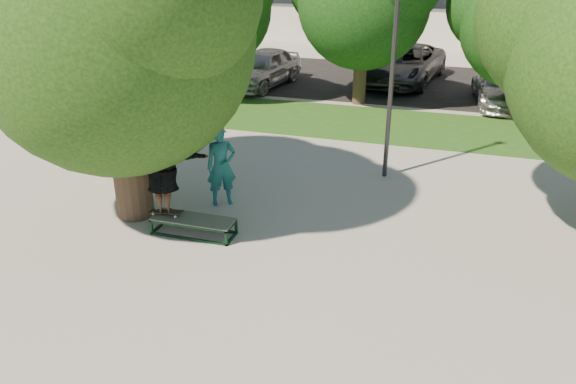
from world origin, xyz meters
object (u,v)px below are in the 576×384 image
(lamppost, at_px, (393,58))
(car_silver_b, at_px, (501,87))
(car_grey, at_px, (404,64))
(bystander, at_px, (221,166))
(tree_left, at_px, (111,17))
(car_silver_a, at_px, (262,68))
(car_dark, at_px, (384,67))
(grind_box, at_px, (194,226))

(lamppost, relative_size, car_silver_b, 1.34)
(car_grey, bearing_deg, bystander, -92.45)
(tree_left, bearing_deg, car_silver_a, 95.39)
(lamppost, height_order, bystander, lamppost)
(car_grey, bearing_deg, car_dark, -133.82)
(tree_left, xyz_separation_m, bystander, (1.79, 1.04, -3.45))
(bystander, height_order, car_silver_a, bystander)
(car_silver_a, bearing_deg, grind_box, -67.97)
(grind_box, xyz_separation_m, car_dark, (1.97, 14.92, 0.54))
(bystander, xyz_separation_m, car_grey, (2.76, 13.91, -0.17))
(car_silver_a, height_order, car_silver_b, car_silver_a)
(bystander, bearing_deg, car_silver_b, 24.08)
(tree_left, xyz_separation_m, car_dark, (3.76, 14.35, -3.70))
(tree_left, distance_m, car_dark, 15.29)
(lamppost, bearing_deg, bystander, -140.71)
(tree_left, bearing_deg, car_grey, 73.05)
(tree_left, height_order, car_dark, tree_left)
(car_dark, relative_size, car_grey, 0.76)
(car_dark, distance_m, car_silver_b, 5.13)
(car_silver_b, bearing_deg, bystander, -126.53)
(tree_left, height_order, car_grey, tree_left)
(car_dark, bearing_deg, car_silver_a, -163.05)
(tree_left, height_order, car_silver_b, tree_left)
(car_grey, distance_m, car_silver_b, 4.71)
(grind_box, distance_m, car_dark, 15.06)
(car_dark, bearing_deg, tree_left, -109.22)
(lamppost, xyz_separation_m, car_grey, (-0.74, 11.05, -2.35))
(lamppost, relative_size, grind_box, 3.39)
(grind_box, bearing_deg, car_silver_a, 102.87)
(lamppost, xyz_separation_m, grind_box, (-3.50, -4.47, -2.96))
(bystander, relative_size, car_silver_a, 0.42)
(grind_box, distance_m, bystander, 1.79)
(tree_left, bearing_deg, car_silver_b, 55.54)
(tree_left, bearing_deg, car_dark, 75.31)
(bystander, relative_size, car_grey, 0.34)
(car_dark, bearing_deg, grind_box, -102.05)
(bystander, bearing_deg, grind_box, -125.33)
(car_dark, bearing_deg, lamppost, -86.19)
(car_silver_a, bearing_deg, tree_left, -75.44)
(lamppost, xyz_separation_m, car_silver_b, (3.22, 8.50, -2.49))
(grind_box, xyz_separation_m, car_silver_b, (6.72, 12.97, 0.47))
(tree_left, xyz_separation_m, grind_box, (1.79, -0.57, -4.23))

